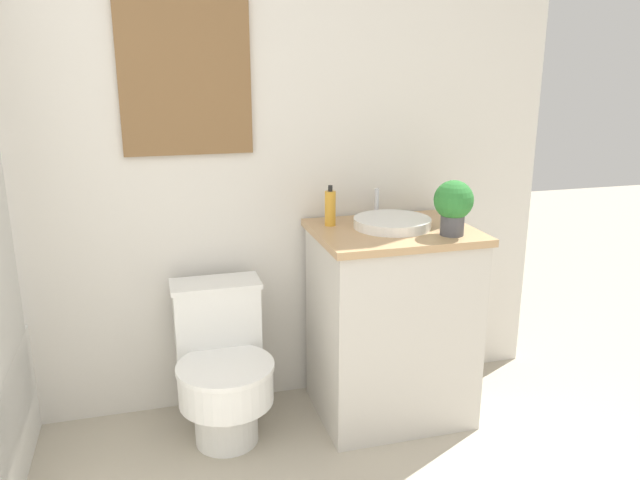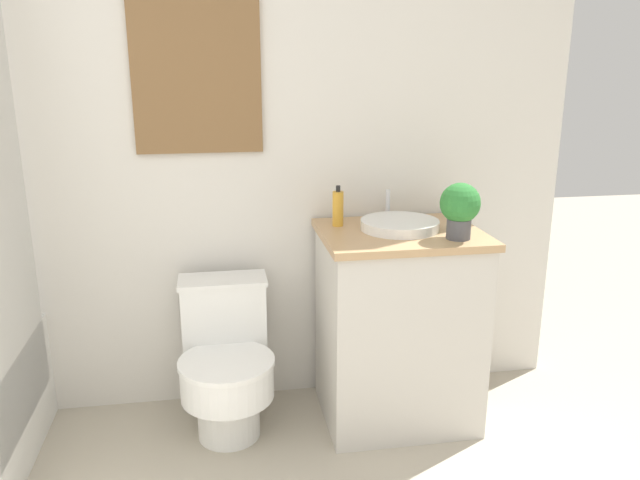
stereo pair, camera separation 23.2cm
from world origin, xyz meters
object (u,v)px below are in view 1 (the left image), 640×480
sink (392,223)px  soap_bottle (330,208)px  potted_plant (453,204)px  toilet (222,366)px

sink → soap_bottle: bearing=157.1°
potted_plant → toilet: bearing=169.7°
sink → soap_bottle: soap_bottle is taller
sink → potted_plant: bearing=-43.7°
toilet → sink: size_ratio=1.76×
sink → potted_plant: size_ratio=1.62×
sink → soap_bottle: (-0.24, 0.10, 0.05)m
sink → potted_plant: 0.28m
toilet → sink: sink is taller
toilet → soap_bottle: bearing=12.7°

